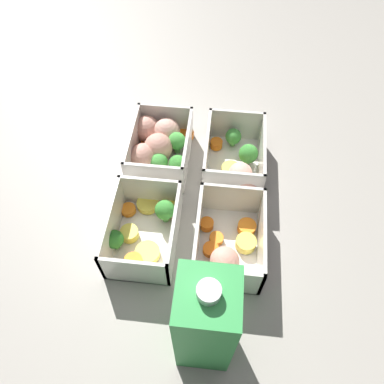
# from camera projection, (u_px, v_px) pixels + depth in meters

# --- Properties ---
(ground_plane) EXTENTS (4.00, 4.00, 0.00)m
(ground_plane) POSITION_uv_depth(u_px,v_px,m) (192.00, 200.00, 0.64)
(ground_plane) COLOR gray
(container_near_left) EXTENTS (0.15, 0.13, 0.07)m
(container_near_left) POSITION_uv_depth(u_px,v_px,m) (158.00, 145.00, 0.68)
(container_near_left) COLOR silver
(container_near_left) RESTS_ON ground_plane
(container_near_right) EXTENTS (0.16, 0.11, 0.07)m
(container_near_right) POSITION_uv_depth(u_px,v_px,m) (144.00, 230.00, 0.58)
(container_near_right) COLOR silver
(container_near_right) RESTS_ON ground_plane
(container_far_left) EXTENTS (0.17, 0.11, 0.07)m
(container_far_left) POSITION_uv_depth(u_px,v_px,m) (238.00, 163.00, 0.66)
(container_far_left) COLOR silver
(container_far_left) RESTS_ON ground_plane
(container_far_right) EXTENTS (0.15, 0.10, 0.07)m
(container_far_right) POSITION_uv_depth(u_px,v_px,m) (228.00, 245.00, 0.57)
(container_far_right) COLOR silver
(container_far_right) RESTS_ON ground_plane
(juice_carton) EXTENTS (0.07, 0.07, 0.20)m
(juice_carton) POSITION_uv_depth(u_px,v_px,m) (206.00, 322.00, 0.43)
(juice_carton) COLOR green
(juice_carton) RESTS_ON ground_plane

